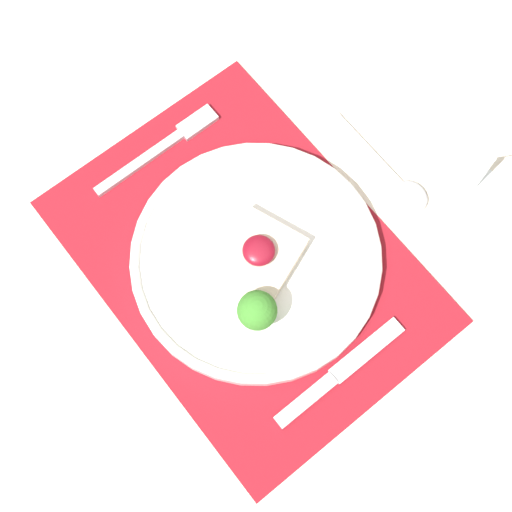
# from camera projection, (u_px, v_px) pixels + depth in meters

# --- Properties ---
(ground_plane) EXTENTS (8.00, 8.00, 0.00)m
(ground_plane) POSITION_uv_depth(u_px,v_px,m) (250.00, 365.00, 1.58)
(ground_plane) COLOR gray
(dining_table) EXTENTS (1.46, 1.11, 0.77)m
(dining_table) POSITION_uv_depth(u_px,v_px,m) (247.00, 280.00, 0.93)
(dining_table) COLOR beige
(dining_table) RESTS_ON ground_plane
(placemat) EXTENTS (0.45, 0.32, 0.00)m
(placemat) POSITION_uv_depth(u_px,v_px,m) (246.00, 261.00, 0.85)
(placemat) COLOR maroon
(placemat) RESTS_ON dining_table
(dinner_plate) EXTENTS (0.30, 0.30, 0.07)m
(dinner_plate) POSITION_uv_depth(u_px,v_px,m) (256.00, 260.00, 0.84)
(dinner_plate) COLOR white
(dinner_plate) RESTS_ON placemat
(fork) EXTENTS (0.02, 0.18, 0.01)m
(fork) POSITION_uv_depth(u_px,v_px,m) (165.00, 145.00, 0.89)
(fork) COLOR #B2B2B7
(fork) RESTS_ON placemat
(knife) EXTENTS (0.02, 0.18, 0.01)m
(knife) POSITION_uv_depth(u_px,v_px,m) (331.00, 379.00, 0.80)
(knife) COLOR #B2B2B7
(knife) RESTS_ON placemat
(spoon) EXTENTS (0.17, 0.04, 0.01)m
(spoon) POSITION_uv_depth(u_px,v_px,m) (398.00, 182.00, 0.88)
(spoon) COLOR #B2B2B7
(spoon) RESTS_ON dining_table
(wine_glass_near) EXTENTS (0.08, 0.08, 0.19)m
(wine_glass_near) POSITION_uv_depth(u_px,v_px,m) (505.00, 141.00, 0.75)
(wine_glass_near) COLOR white
(wine_glass_near) RESTS_ON dining_table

